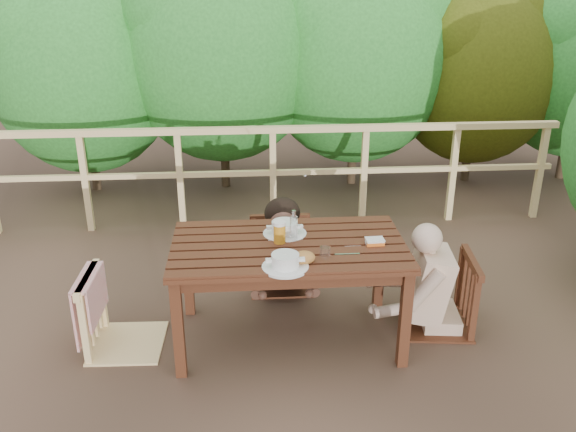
{
  "coord_description": "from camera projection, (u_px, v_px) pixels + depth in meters",
  "views": [
    {
      "loc": [
        -0.27,
        -3.57,
        2.41
      ],
      "look_at": [
        0.0,
        0.05,
        0.9
      ],
      "focal_mm": 37.51,
      "sensor_mm": 36.0,
      "label": 1
    }
  ],
  "objects": [
    {
      "name": "woman",
      "position": [
        281.0,
        214.0,
        4.71
      ],
      "size": [
        0.5,
        0.61,
        1.22
      ],
      "primitive_type": null,
      "rotation": [
        0.0,
        0.0,
        3.14
      ],
      "color": "black",
      "rests_on": "ground"
    },
    {
      "name": "bottle",
      "position": [
        294.0,
        226.0,
        3.97
      ],
      "size": [
        0.05,
        0.05,
        0.22
      ],
      "primitive_type": "cylinder",
      "color": "white",
      "rests_on": "table"
    },
    {
      "name": "tumbler",
      "position": [
        325.0,
        253.0,
        3.75
      ],
      "size": [
        0.07,
        0.07,
        0.08
      ],
      "primitive_type": "cylinder",
      "color": "silver",
      "rests_on": "table"
    },
    {
      "name": "chair_far",
      "position": [
        281.0,
        228.0,
        4.74
      ],
      "size": [
        0.5,
        0.5,
        1.0
      ],
      "primitive_type": "cube",
      "rotation": [
        0.0,
        0.0,
        -0.01
      ],
      "color": "#3C1D10",
      "rests_on": "ground"
    },
    {
      "name": "table",
      "position": [
        289.0,
        292.0,
        4.09
      ],
      "size": [
        1.54,
        0.87,
        0.71
      ],
      "primitive_type": "cube",
      "color": "#3C1D10",
      "rests_on": "ground"
    },
    {
      "name": "chair_left",
      "position": [
        121.0,
        279.0,
        3.95
      ],
      "size": [
        0.52,
        0.52,
        1.01
      ],
      "primitive_type": "cube",
      "rotation": [
        0.0,
        0.0,
        1.54
      ],
      "color": "#EAC582",
      "rests_on": "ground"
    },
    {
      "name": "ground",
      "position": [
        289.0,
        337.0,
        4.23
      ],
      "size": [
        60.0,
        60.0,
        0.0
      ],
      "primitive_type": "plane",
      "color": "brown",
      "rests_on": "ground"
    },
    {
      "name": "hedge_row",
      "position": [
        303.0,
        18.0,
        6.47
      ],
      "size": [
        6.6,
        1.6,
        3.8
      ],
      "primitive_type": null,
      "color": "#287327",
      "rests_on": "ground"
    },
    {
      "name": "bread_roll",
      "position": [
        304.0,
        258.0,
        3.7
      ],
      "size": [
        0.14,
        0.11,
        0.08
      ],
      "primitive_type": "ellipsoid",
      "color": "#B27E3E",
      "rests_on": "table"
    },
    {
      "name": "diner_right",
      "position": [
        447.0,
        243.0,
        4.14
      ],
      "size": [
        0.7,
        0.59,
        1.3
      ],
      "primitive_type": null,
      "rotation": [
        0.0,
        0.0,
        1.45
      ],
      "color": "#D3AD90",
      "rests_on": "ground"
    },
    {
      "name": "chair_right",
      "position": [
        441.0,
        262.0,
        4.19
      ],
      "size": [
        0.56,
        0.56,
        1.01
      ],
      "primitive_type": "cube",
      "rotation": [
        0.0,
        0.0,
        -1.69
      ],
      "color": "#3C1D10",
      "rests_on": "ground"
    },
    {
      "name": "beer_glass",
      "position": [
        280.0,
        233.0,
        3.94
      ],
      "size": [
        0.08,
        0.08,
        0.16
      ],
      "primitive_type": "cylinder",
      "color": "gold",
      "rests_on": "table"
    },
    {
      "name": "railing",
      "position": [
        273.0,
        177.0,
        5.88
      ],
      "size": [
        5.6,
        0.1,
        1.01
      ],
      "primitive_type": "cube",
      "color": "#EAC582",
      "rests_on": "ground"
    },
    {
      "name": "soup_near",
      "position": [
        285.0,
        261.0,
        3.64
      ],
      "size": [
        0.29,
        0.29,
        0.1
      ],
      "primitive_type": "cylinder",
      "color": "white",
      "rests_on": "table"
    },
    {
      "name": "butter_tub",
      "position": [
        375.0,
        242.0,
        3.94
      ],
      "size": [
        0.12,
        0.09,
        0.05
      ],
      "primitive_type": "cube",
      "rotation": [
        0.0,
        0.0,
        0.03
      ],
      "color": "white",
      "rests_on": "table"
    },
    {
      "name": "soup_far",
      "position": [
        285.0,
        228.0,
        4.09
      ],
      "size": [
        0.3,
        0.3,
        0.1
      ],
      "primitive_type": "cylinder",
      "color": "white",
      "rests_on": "table"
    }
  ]
}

